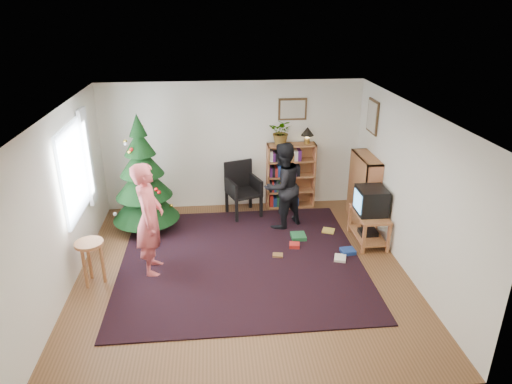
{
  "coord_description": "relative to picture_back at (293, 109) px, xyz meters",
  "views": [
    {
      "loc": [
        -0.37,
        -6.02,
        3.86
      ],
      "look_at": [
        0.26,
        0.51,
        1.1
      ],
      "focal_mm": 32.0,
      "sensor_mm": 36.0,
      "label": 1
    }
  ],
  "objects": [
    {
      "name": "wall_back",
      "position": [
        -1.15,
        0.02,
        -0.7
      ],
      "size": [
        5.0,
        0.02,
        2.5
      ],
      "primitive_type": "cube",
      "color": "silver",
      "rests_on": "floor"
    },
    {
      "name": "crt_tv",
      "position": [
        1.07,
        -1.75,
        -1.18
      ],
      "size": [
        0.47,
        0.51,
        0.44
      ],
      "color": "black",
      "rests_on": "tv_stand"
    },
    {
      "name": "potted_plant",
      "position": [
        -0.22,
        -0.14,
        -0.4
      ],
      "size": [
        0.56,
        0.53,
        0.5
      ],
      "primitive_type": "imported",
      "rotation": [
        0.0,
        0.0,
        -0.4
      ],
      "color": "gray",
      "rests_on": "bookshelf_back"
    },
    {
      "name": "bookshelf_back",
      "position": [
        -0.02,
        -0.14,
        -1.29
      ],
      "size": [
        0.95,
        0.3,
        1.3
      ],
      "color": "#AF643E",
      "rests_on": "floor"
    },
    {
      "name": "window_pane",
      "position": [
        -3.62,
        -1.88,
        -0.45
      ],
      "size": [
        0.04,
        1.2,
        1.4
      ],
      "primitive_type": "cube",
      "color": "silver",
      "rests_on": "wall_left"
    },
    {
      "name": "ceiling",
      "position": [
        -1.15,
        -2.48,
        0.55
      ],
      "size": [
        5.0,
        5.0,
        0.0
      ],
      "primitive_type": "plane",
      "rotation": [
        3.14,
        0.0,
        0.0
      ],
      "color": "white",
      "rests_on": "wall_back"
    },
    {
      "name": "curtain",
      "position": [
        -3.58,
        -1.18,
        -0.45
      ],
      "size": [
        0.06,
        0.35,
        1.6
      ],
      "primitive_type": "cube",
      "color": "silver",
      "rests_on": "wall_left"
    },
    {
      "name": "bookshelf_right",
      "position": [
        1.19,
        -1.0,
        -1.29
      ],
      "size": [
        0.3,
        0.95,
        1.3
      ],
      "rotation": [
        0.0,
        0.0,
        1.57
      ],
      "color": "#AF643E",
      "rests_on": "floor"
    },
    {
      "name": "picture_back",
      "position": [
        0.0,
        0.0,
        0.0
      ],
      "size": [
        0.55,
        0.03,
        0.42
      ],
      "color": "#4C3319",
      "rests_on": "wall_back"
    },
    {
      "name": "rug",
      "position": [
        -1.15,
        -2.17,
        -1.94
      ],
      "size": [
        3.8,
        3.6,
        0.02
      ],
      "primitive_type": "cube",
      "color": "black",
      "rests_on": "floor"
    },
    {
      "name": "tv_stand",
      "position": [
        1.07,
        -1.75,
        -1.63
      ],
      "size": [
        0.48,
        0.86,
        0.55
      ],
      "color": "#AF643E",
      "rests_on": "floor"
    },
    {
      "name": "floor_clutter",
      "position": [
        0.11,
        -1.89,
        -1.91
      ],
      "size": [
        1.36,
        1.16,
        0.08
      ],
      "color": "#A51E19",
      "rests_on": "rug"
    },
    {
      "name": "armchair",
      "position": [
        -0.98,
        -0.37,
        -1.39
      ],
      "size": [
        0.72,
        0.73,
        1.03
      ],
      "rotation": [
        0.0,
        0.0,
        0.34
      ],
      "color": "black",
      "rests_on": "rug"
    },
    {
      "name": "person_standing",
      "position": [
        -2.51,
        -2.32,
        -1.07
      ],
      "size": [
        0.42,
        0.64,
        1.76
      ],
      "primitive_type": "imported",
      "rotation": [
        0.0,
        0.0,
        1.57
      ],
      "color": "#CD5253",
      "rests_on": "rug"
    },
    {
      "name": "person_by_chair",
      "position": [
        -0.33,
        -1.02,
        -1.15
      ],
      "size": [
        0.98,
        0.93,
        1.6
      ],
      "primitive_type": "imported",
      "rotation": [
        0.0,
        0.0,
        3.72
      ],
      "color": "black",
      "rests_on": "rug"
    },
    {
      "name": "picture_right",
      "position": [
        1.33,
        -0.73,
        0.0
      ],
      "size": [
        0.03,
        0.5,
        0.6
      ],
      "color": "#4C3319",
      "rests_on": "wall_right"
    },
    {
      "name": "wall_front",
      "position": [
        -1.15,
        -4.97,
        -0.7
      ],
      "size": [
        5.0,
        0.02,
        2.5
      ],
      "primitive_type": "cube",
      "color": "silver",
      "rests_on": "floor"
    },
    {
      "name": "stool",
      "position": [
        -3.35,
        -2.58,
        -1.42
      ],
      "size": [
        0.41,
        0.41,
        0.68
      ],
      "color": "#AF643E",
      "rests_on": "floor"
    },
    {
      "name": "wall_left",
      "position": [
        -3.65,
        -2.48,
        -0.7
      ],
      "size": [
        0.02,
        5.0,
        2.5
      ],
      "primitive_type": "cube",
      "color": "silver",
      "rests_on": "floor"
    },
    {
      "name": "floor",
      "position": [
        -1.15,
        -2.48,
        -1.95
      ],
      "size": [
        5.0,
        5.0,
        0.0
      ],
      "primitive_type": "plane",
      "color": "brown",
      "rests_on": "ground"
    },
    {
      "name": "wall_right",
      "position": [
        1.35,
        -2.48,
        -0.7
      ],
      "size": [
        0.02,
        5.0,
        2.5
      ],
      "primitive_type": "cube",
      "color": "silver",
      "rests_on": "floor"
    },
    {
      "name": "christmas_tree",
      "position": [
        -2.78,
        -0.91,
        -1.06
      ],
      "size": [
        1.18,
        1.18,
        2.14
      ],
      "rotation": [
        0.0,
        0.0,
        -0.21
      ],
      "color": "#3F2816",
      "rests_on": "rug"
    },
    {
      "name": "table_lamp",
      "position": [
        0.28,
        -0.14,
        -0.43
      ],
      "size": [
        0.25,
        0.25,
        0.33
      ],
      "color": "#A57F33",
      "rests_on": "bookshelf_back"
    }
  ]
}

